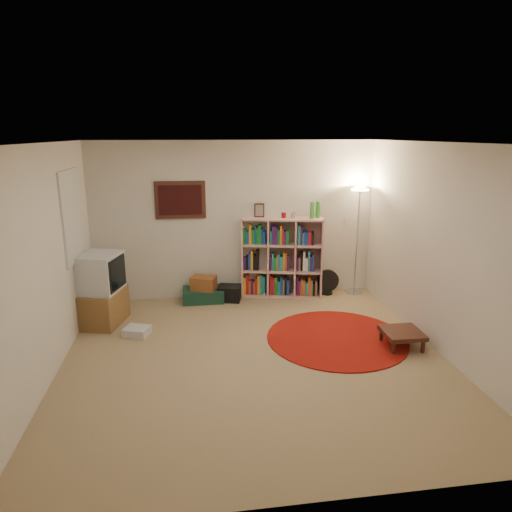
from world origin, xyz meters
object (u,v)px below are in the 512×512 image
(floor_lamp, at_px, (359,205))
(tv_stand, at_px, (102,290))
(suitcase, at_px, (203,295))
(bookshelf, at_px, (281,258))
(side_table, at_px, (402,334))
(floor_fan, at_px, (327,282))

(floor_lamp, height_order, tv_stand, floor_lamp)
(floor_lamp, bearing_deg, suitcase, -179.01)
(bookshelf, bearing_deg, side_table, -48.86)
(bookshelf, bearing_deg, floor_fan, 6.49)
(bookshelf, height_order, tv_stand, bookshelf)
(floor_fan, bearing_deg, suitcase, -179.91)
(floor_fan, bearing_deg, tv_stand, -168.94)
(floor_lamp, height_order, floor_fan, floor_lamp)
(floor_lamp, relative_size, floor_fan, 4.24)
(side_table, bearing_deg, floor_lamp, 86.64)
(floor_lamp, xyz_separation_m, suitcase, (-2.53, -0.04, -1.38))
(floor_fan, height_order, side_table, floor_fan)
(tv_stand, bearing_deg, suitcase, 41.29)
(bookshelf, height_order, side_table, bookshelf)
(floor_fan, height_order, tv_stand, tv_stand)
(tv_stand, bearing_deg, side_table, -3.62)
(suitcase, distance_m, side_table, 3.13)
(bookshelf, height_order, floor_lamp, floor_lamp)
(bookshelf, relative_size, floor_lamp, 0.87)
(floor_lamp, height_order, side_table, floor_lamp)
(tv_stand, xyz_separation_m, side_table, (3.82, -1.30, -0.31))
(floor_fan, xyz_separation_m, tv_stand, (-3.46, -0.71, 0.28))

